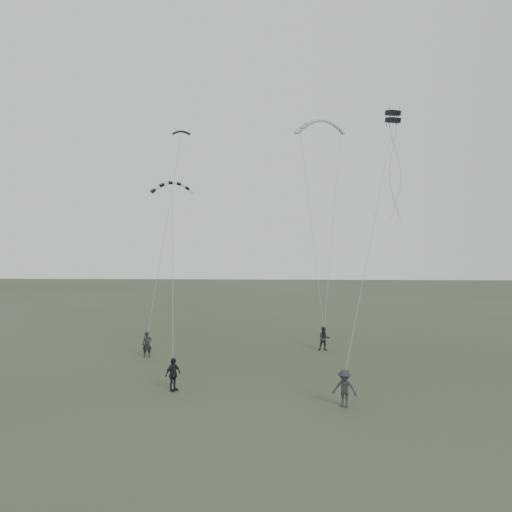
{
  "coord_description": "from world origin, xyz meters",
  "views": [
    {
      "loc": [
        2.29,
        -26.94,
        7.97
      ],
      "look_at": [
        1.0,
        5.5,
        6.84
      ],
      "focal_mm": 35.0,
      "sensor_mm": 36.0,
      "label": 1
    }
  ],
  "objects_px": {
    "kite_pale_large": "(321,121)",
    "flyer_right": "(324,339)",
    "flyer_far": "(344,388)",
    "kite_dark_small": "(181,131)",
    "flyer_left": "(147,344)",
    "flyer_center": "(173,374)",
    "kite_striped": "(172,183)",
    "kite_box": "(393,117)"
  },
  "relations": [
    {
      "from": "flyer_right",
      "to": "flyer_center",
      "type": "relative_size",
      "value": 0.97
    },
    {
      "from": "kite_pale_large",
      "to": "kite_box",
      "type": "relative_size",
      "value": 5.6
    },
    {
      "from": "flyer_left",
      "to": "kite_pale_large",
      "type": "xyz_separation_m",
      "value": [
        12.25,
        8.13,
        16.7
      ]
    },
    {
      "from": "flyer_far",
      "to": "flyer_right",
      "type": "bearing_deg",
      "value": 108.35
    },
    {
      "from": "flyer_far",
      "to": "kite_dark_small",
      "type": "bearing_deg",
      "value": 144.52
    },
    {
      "from": "flyer_left",
      "to": "flyer_right",
      "type": "height_order",
      "value": "flyer_left"
    },
    {
      "from": "flyer_center",
      "to": "kite_dark_small",
      "type": "height_order",
      "value": "kite_dark_small"
    },
    {
      "from": "flyer_center",
      "to": "kite_dark_small",
      "type": "bearing_deg",
      "value": 43.52
    },
    {
      "from": "flyer_far",
      "to": "kite_dark_small",
      "type": "distance_m",
      "value": 23.85
    },
    {
      "from": "flyer_left",
      "to": "kite_striped",
      "type": "bearing_deg",
      "value": -52.64
    },
    {
      "from": "flyer_center",
      "to": "flyer_far",
      "type": "xyz_separation_m",
      "value": [
        8.62,
        -2.19,
        0.02
      ]
    },
    {
      "from": "flyer_right",
      "to": "flyer_center",
      "type": "xyz_separation_m",
      "value": [
        -8.81,
        -9.79,
        0.03
      ]
    },
    {
      "from": "flyer_left",
      "to": "flyer_center",
      "type": "bearing_deg",
      "value": -83.93
    },
    {
      "from": "flyer_left",
      "to": "kite_pale_large",
      "type": "distance_m",
      "value": 22.25
    },
    {
      "from": "flyer_left",
      "to": "kite_box",
      "type": "bearing_deg",
      "value": -24.05
    },
    {
      "from": "flyer_left",
      "to": "kite_box",
      "type": "height_order",
      "value": "kite_box"
    },
    {
      "from": "flyer_far",
      "to": "kite_striped",
      "type": "relative_size",
      "value": 0.66
    },
    {
      "from": "flyer_left",
      "to": "flyer_far",
      "type": "relative_size",
      "value": 0.97
    },
    {
      "from": "flyer_center",
      "to": "kite_pale_large",
      "type": "bearing_deg",
      "value": 4.67
    },
    {
      "from": "flyer_center",
      "to": "kite_pale_large",
      "type": "relative_size",
      "value": 0.42
    },
    {
      "from": "flyer_center",
      "to": "flyer_far",
      "type": "distance_m",
      "value": 8.89
    },
    {
      "from": "kite_dark_small",
      "to": "kite_pale_large",
      "type": "distance_m",
      "value": 11.31
    },
    {
      "from": "flyer_right",
      "to": "kite_dark_small",
      "type": "distance_m",
      "value": 18.98
    },
    {
      "from": "flyer_center",
      "to": "kite_dark_small",
      "type": "relative_size",
      "value": 1.29
    },
    {
      "from": "flyer_left",
      "to": "flyer_right",
      "type": "relative_size",
      "value": 1.03
    },
    {
      "from": "flyer_far",
      "to": "kite_pale_large",
      "type": "height_order",
      "value": "kite_pale_large"
    },
    {
      "from": "flyer_left",
      "to": "flyer_center",
      "type": "distance_m",
      "value": 7.97
    },
    {
      "from": "flyer_right",
      "to": "kite_pale_large",
      "type": "xyz_separation_m",
      "value": [
        0.17,
        5.62,
        16.72
      ]
    },
    {
      "from": "flyer_center",
      "to": "kite_box",
      "type": "relative_size",
      "value": 2.37
    },
    {
      "from": "flyer_right",
      "to": "flyer_far",
      "type": "height_order",
      "value": "flyer_far"
    },
    {
      "from": "flyer_center",
      "to": "kite_striped",
      "type": "height_order",
      "value": "kite_striped"
    },
    {
      "from": "flyer_right",
      "to": "flyer_center",
      "type": "bearing_deg",
      "value": -134.62
    },
    {
      "from": "flyer_far",
      "to": "kite_box",
      "type": "distance_m",
      "value": 17.02
    },
    {
      "from": "kite_pale_large",
      "to": "flyer_right",
      "type": "bearing_deg",
      "value": -98.01
    },
    {
      "from": "flyer_right",
      "to": "kite_dark_small",
      "type": "bearing_deg",
      "value": 162.0
    },
    {
      "from": "kite_dark_small",
      "to": "kite_box",
      "type": "xyz_separation_m",
      "value": [
        14.49,
        -7.12,
        -0.73
      ]
    },
    {
      "from": "kite_pale_large",
      "to": "flyer_left",
      "type": "bearing_deg",
      "value": -152.67
    },
    {
      "from": "kite_pale_large",
      "to": "kite_striped",
      "type": "height_order",
      "value": "kite_pale_large"
    },
    {
      "from": "kite_dark_small",
      "to": "flyer_far",
      "type": "bearing_deg",
      "value": -63.63
    },
    {
      "from": "flyer_center",
      "to": "flyer_left",
      "type": "bearing_deg",
      "value": 59.11
    },
    {
      "from": "flyer_right",
      "to": "kite_box",
      "type": "height_order",
      "value": "kite_box"
    },
    {
      "from": "flyer_center",
      "to": "kite_pale_large",
      "type": "xyz_separation_m",
      "value": [
        8.98,
        15.41,
        16.69
      ]
    }
  ]
}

